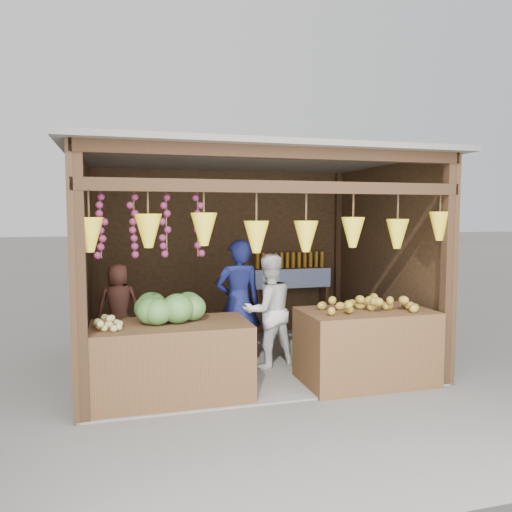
{
  "coord_description": "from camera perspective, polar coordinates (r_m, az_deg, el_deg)",
  "views": [
    {
      "loc": [
        -1.6,
        -6.19,
        1.93
      ],
      "look_at": [
        0.09,
        -0.1,
        1.4
      ],
      "focal_mm": 35.0,
      "sensor_mm": 36.0,
      "label": 1
    }
  ],
  "objects": [
    {
      "name": "tanfruit_pile",
      "position": [
        5.15,
        -16.55,
        -7.3
      ],
      "size": [
        0.34,
        0.4,
        0.13
      ],
      "primitive_type": null,
      "color": "tan",
      "rests_on": "counter_left"
    },
    {
      "name": "man_standing",
      "position": [
        6.33,
        -2.05,
        -5.42
      ],
      "size": [
        0.6,
        0.4,
        1.62
      ],
      "primitive_type": "imported",
      "rotation": [
        0.0,
        0.0,
        3.17
      ],
      "color": "#151B50",
      "rests_on": "ground"
    },
    {
      "name": "woman_standing",
      "position": [
        6.32,
        1.4,
        -6.26
      ],
      "size": [
        0.78,
        0.65,
        1.43
      ],
      "primitive_type": "imported",
      "rotation": [
        0.0,
        0.0,
        3.31
      ],
      "color": "white",
      "rests_on": "ground"
    },
    {
      "name": "stall_structure",
      "position": [
        6.35,
        -1.23,
        2.42
      ],
      "size": [
        4.3,
        3.3,
        2.66
      ],
      "color": "slate",
      "rests_on": "ground"
    },
    {
      "name": "stool",
      "position": [
        6.56,
        -15.31,
        -11.14
      ],
      "size": [
        0.32,
        0.32,
        0.3
      ],
      "primitive_type": "cube",
      "color": "black",
      "rests_on": "ground"
    },
    {
      "name": "mango_pile",
      "position": [
        5.8,
        12.78,
        -5.05
      ],
      "size": [
        1.4,
        0.64,
        0.22
      ],
      "primitive_type": null,
      "color": "#BA5D18",
      "rests_on": "counter_right"
    },
    {
      "name": "counter_right",
      "position": [
        5.95,
        12.43,
        -10.02
      ],
      "size": [
        1.48,
        0.85,
        0.84
      ],
      "primitive_type": "cube",
      "color": "#4B3019",
      "rests_on": "ground"
    },
    {
      "name": "ground",
      "position": [
        6.68,
        -1.01,
        -11.99
      ],
      "size": [
        80.0,
        80.0,
        0.0
      ],
      "primitive_type": "plane",
      "color": "#514F49",
      "rests_on": "ground"
    },
    {
      "name": "back_shelf",
      "position": [
        8.0,
        3.97,
        -2.8
      ],
      "size": [
        1.25,
        0.32,
        1.32
      ],
      "color": "#382314",
      "rests_on": "ground"
    },
    {
      "name": "melon_pile",
      "position": [
        5.34,
        -10.04,
        -5.73
      ],
      "size": [
        1.0,
        0.5,
        0.32
      ],
      "primitive_type": null,
      "color": "#194A13",
      "rests_on": "counter_left"
    },
    {
      "name": "counter_left",
      "position": [
        5.39,
        -9.67,
        -11.75
      ],
      "size": [
        1.62,
        0.85,
        0.8
      ],
      "primitive_type": "cube",
      "color": "#472817",
      "rests_on": "ground"
    },
    {
      "name": "vendor_seated",
      "position": [
        6.41,
        -15.44,
        -5.41
      ],
      "size": [
        0.53,
        0.36,
        1.03
      ],
      "primitive_type": "imported",
      "rotation": [
        0.0,
        0.0,
        3.21
      ],
      "color": "#562D22",
      "rests_on": "stool"
    }
  ]
}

